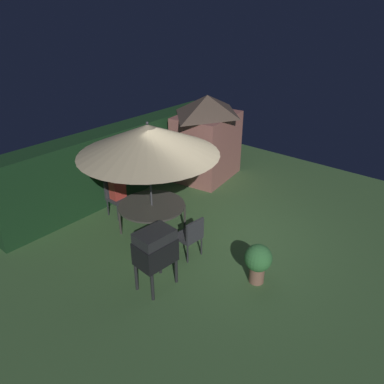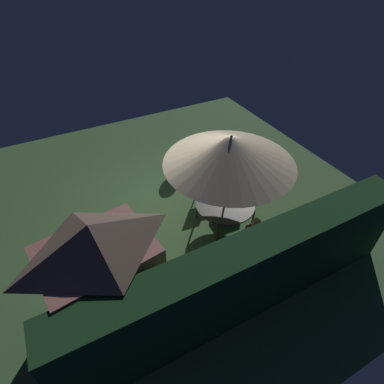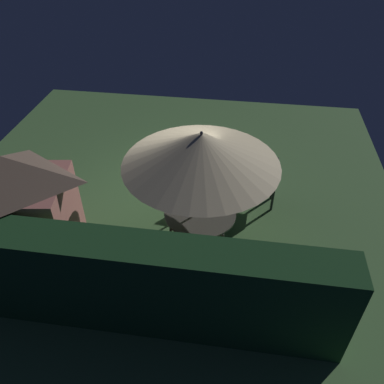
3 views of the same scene
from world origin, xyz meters
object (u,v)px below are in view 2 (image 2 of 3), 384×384
garden_shed (102,273)px  bbq_grill (236,159)px  patio_table (225,204)px  chair_near_shed (255,245)px  chair_far_side (205,181)px  person_in_red (254,234)px  potted_plant_by_shed (176,158)px  patio_umbrella (230,151)px

garden_shed → bbq_grill: garden_shed is taller
patio_table → chair_near_shed: 1.31m
garden_shed → chair_far_side: 4.15m
chair_near_shed → bbq_grill: bearing=-115.6°
person_in_red → patio_table: bearing=-91.7°
chair_far_side → patio_table: bearing=84.2°
potted_plant_by_shed → patio_table: bearing=91.5°
chair_far_side → garden_shed: bearing=33.8°
potted_plant_by_shed → bbq_grill: bearing=133.9°
chair_far_side → person_in_red: (0.16, 2.47, 0.26)m
patio_umbrella → bbq_grill: bearing=-132.3°
patio_table → patio_umbrella: bearing=135.0°
potted_plant_by_shed → chair_far_side: bearing=97.6°
garden_shed → potted_plant_by_shed: bearing=-130.5°
patio_table → potted_plant_by_shed: 2.73m
person_in_red → chair_near_shed: bearing=88.3°
potted_plant_by_shed → person_in_red: (-0.03, 3.94, 0.30)m
person_in_red → patio_umbrella: bearing=-91.7°
chair_near_shed → potted_plant_by_shed: size_ratio=1.12×
garden_shed → bbq_grill: size_ratio=2.05×
chair_near_shed → person_in_red: (-0.00, -0.09, 0.26)m
garden_shed → chair_near_shed: 3.33m
chair_near_shed → chair_far_side: bearing=-93.7°
patio_umbrella → bbq_grill: (-1.24, -1.36, -1.41)m
bbq_grill → chair_far_side: (1.11, 0.11, -0.33)m
garden_shed → potted_plant_by_shed: garden_shed is taller
patio_umbrella → chair_near_shed: (0.04, 1.30, -1.73)m
patio_table → chair_far_side: (-0.13, -1.25, -0.16)m
patio_table → chair_near_shed: bearing=88.3°
patio_table → bbq_grill: (-1.24, -1.36, 0.17)m
patio_table → potted_plant_by_shed: size_ratio=1.85×
chair_near_shed → person_in_red: size_ratio=0.71×
person_in_red → potted_plant_by_shed: bearing=-89.5°
chair_near_shed → patio_umbrella: bearing=-91.7°
patio_table → chair_far_side: chair_far_side is taller
chair_far_side → patio_umbrella: bearing=84.2°
patio_table → potted_plant_by_shed: potted_plant_by_shed is taller
patio_umbrella → garden_shed: bearing=17.3°
patio_table → person_in_red: person_in_red is taller
garden_shed → patio_umbrella: 3.57m
garden_shed → person_in_red: 3.27m
patio_table → bbq_grill: bearing=-132.3°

